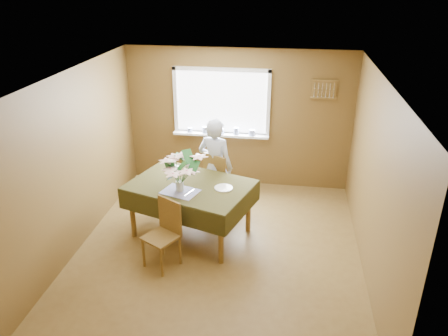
# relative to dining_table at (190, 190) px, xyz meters

# --- Properties ---
(floor) EXTENTS (4.50, 4.50, 0.00)m
(floor) POSITION_rel_dining_table_xyz_m (0.47, -0.38, -0.73)
(floor) COLOR brown
(floor) RESTS_ON ground
(ceiling) EXTENTS (4.50, 4.50, 0.00)m
(ceiling) POSITION_rel_dining_table_xyz_m (0.47, -0.38, 1.77)
(ceiling) COLOR white
(ceiling) RESTS_ON wall_back
(wall_back) EXTENTS (4.00, 0.00, 4.00)m
(wall_back) POSITION_rel_dining_table_xyz_m (0.47, 1.87, 0.52)
(wall_back) COLOR brown
(wall_back) RESTS_ON floor
(wall_front) EXTENTS (4.00, 0.00, 4.00)m
(wall_front) POSITION_rel_dining_table_xyz_m (0.47, -2.63, 0.52)
(wall_front) COLOR brown
(wall_front) RESTS_ON floor
(wall_left) EXTENTS (0.00, 4.50, 4.50)m
(wall_left) POSITION_rel_dining_table_xyz_m (-1.53, -0.38, 0.52)
(wall_left) COLOR brown
(wall_left) RESTS_ON floor
(wall_right) EXTENTS (0.00, 4.50, 4.50)m
(wall_right) POSITION_rel_dining_table_xyz_m (2.47, -0.38, 0.52)
(wall_right) COLOR brown
(wall_right) RESTS_ON floor
(window_assembly) EXTENTS (1.72, 0.20, 1.22)m
(window_assembly) POSITION_rel_dining_table_xyz_m (0.18, 1.82, 0.62)
(window_assembly) COLOR white
(window_assembly) RESTS_ON wall_back
(spoon_rack) EXTENTS (0.44, 0.05, 0.33)m
(spoon_rack) POSITION_rel_dining_table_xyz_m (1.92, 1.84, 1.12)
(spoon_rack) COLOR brown
(spoon_rack) RESTS_ON wall_back
(dining_table) EXTENTS (2.00, 1.65, 0.84)m
(dining_table) POSITION_rel_dining_table_xyz_m (0.00, 0.00, 0.00)
(dining_table) COLOR brown
(dining_table) RESTS_ON floor
(chair_far) EXTENTS (0.60, 0.60, 1.03)m
(chair_far) POSITION_rel_dining_table_xyz_m (0.30, 0.78, -0.18)
(chair_far) COLOR brown
(chair_far) RESTS_ON floor
(chair_near) EXTENTS (0.55, 0.55, 0.94)m
(chair_near) POSITION_rel_dining_table_xyz_m (-0.18, -0.77, -0.22)
(chair_near) COLOR brown
(chair_near) RESTS_ON floor
(seated_woman) EXTENTS (0.67, 0.53, 1.61)m
(seated_woman) POSITION_rel_dining_table_xyz_m (0.25, 0.75, 0.07)
(seated_woman) COLOR white
(seated_woman) RESTS_ON floor
(flower_bouquet) EXTENTS (0.58, 0.58, 0.50)m
(flower_bouquet) POSITION_rel_dining_table_xyz_m (-0.10, -0.22, 0.43)
(flower_bouquet) COLOR white
(flower_bouquet) RESTS_ON dining_table
(side_plate) EXTENTS (0.28, 0.28, 0.01)m
(side_plate) POSITION_rel_dining_table_xyz_m (0.50, -0.06, 0.11)
(side_plate) COLOR white
(side_plate) RESTS_ON dining_table
(table_knife) EXTENTS (0.11, 0.23, 0.00)m
(table_knife) POSITION_rel_dining_table_xyz_m (0.05, -0.28, 0.11)
(table_knife) COLOR silver
(table_knife) RESTS_ON dining_table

